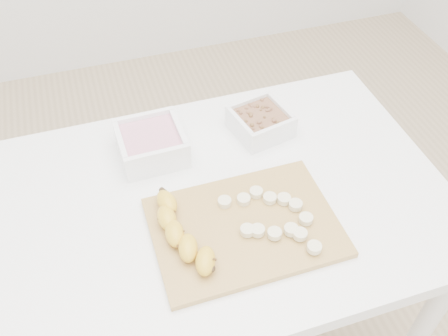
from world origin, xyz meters
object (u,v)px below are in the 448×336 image
object	(u,v)px
bowl_yogurt	(151,143)
banana	(183,233)
bowl_granola	(260,122)
cutting_board	(245,227)
table	(228,221)

from	to	relation	value
bowl_yogurt	banana	distance (m)	0.28
bowl_yogurt	bowl_granola	world-z (taller)	bowl_yogurt
cutting_board	banana	world-z (taller)	banana
bowl_yogurt	bowl_granola	size ratio (longest dim) A/B	1.01
table	bowl_granola	distance (m)	0.27
bowl_yogurt	banana	xyz separation A→B (m)	(0.01, -0.28, -0.00)
cutting_board	bowl_yogurt	bearing A→B (deg)	115.73
bowl_yogurt	cutting_board	bearing A→B (deg)	-64.27
bowl_granola	cutting_board	bearing A→B (deg)	-116.71
table	bowl_granola	xyz separation A→B (m)	(0.15, 0.18, 0.13)
table	bowl_yogurt	bearing A→B (deg)	125.99
bowl_granola	banana	xyz separation A→B (m)	(-0.28, -0.28, 0.00)
table	cutting_board	distance (m)	0.14
cutting_board	table	bearing A→B (deg)	92.09
bowl_yogurt	banana	size ratio (longest dim) A/B	0.70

